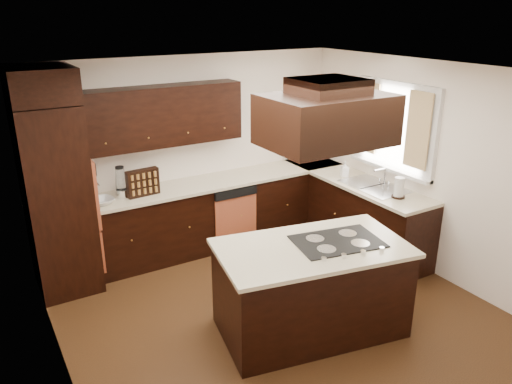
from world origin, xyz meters
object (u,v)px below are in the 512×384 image
oven_column (58,200)px  range_hood (326,120)px  spice_rack (143,183)px  island (311,290)px

oven_column → range_hood: 3.13m
range_hood → spice_rack: range_hood is taller
oven_column → spice_rack: size_ratio=5.43×
island → spice_rack: size_ratio=4.46×
oven_column → island: 2.91m
island → spice_rack: 2.41m
oven_column → island: bearing=-48.1°
spice_rack → island: bearing=-71.5°
island → spice_rack: spice_rack is taller
oven_column → range_hood: bearing=-50.3°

